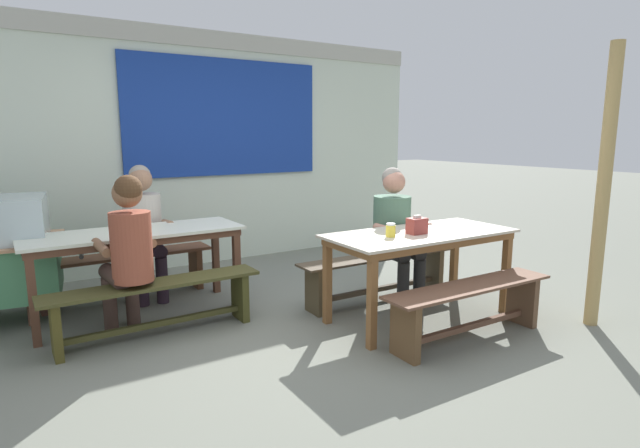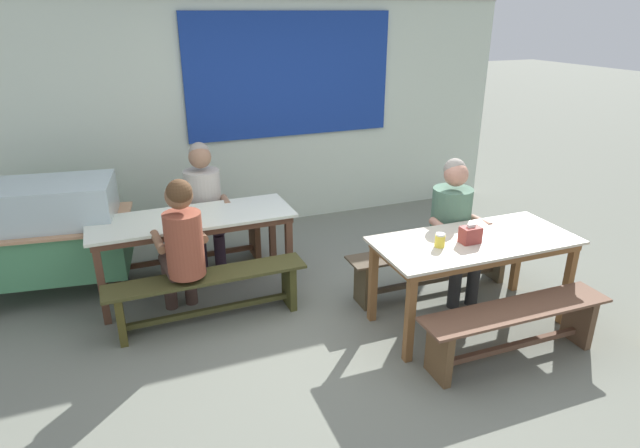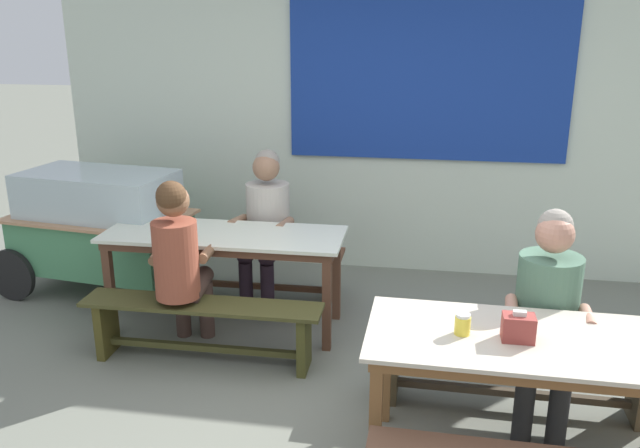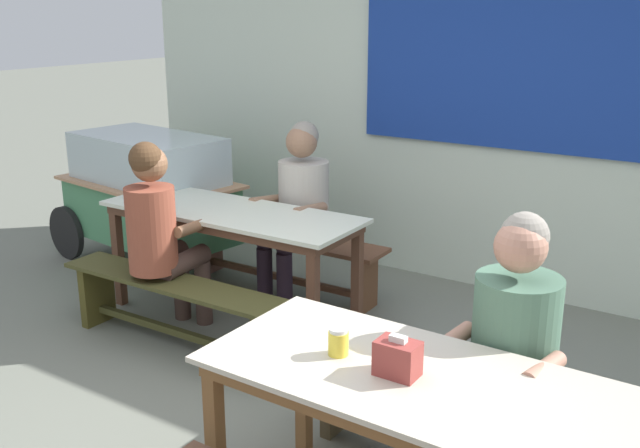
{
  "view_description": "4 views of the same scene",
  "coord_description": "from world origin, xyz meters",
  "views": [
    {
      "loc": [
        -2.06,
        -3.37,
        1.58
      ],
      "look_at": [
        0.29,
        0.31,
        0.79
      ],
      "focal_mm": 28.26,
      "sensor_mm": 36.0,
      "label": 1
    },
    {
      "loc": [
        -1.69,
        -3.46,
        2.46
      ],
      "look_at": [
        -0.22,
        0.23,
        0.86
      ],
      "focal_mm": 29.74,
      "sensor_mm": 36.0,
      "label": 2
    },
    {
      "loc": [
        0.34,
        -3.3,
        2.24
      ],
      "look_at": [
        -0.33,
        0.62,
        1.0
      ],
      "focal_mm": 36.05,
      "sensor_mm": 36.0,
      "label": 3
    },
    {
      "loc": [
        1.88,
        -2.49,
        2.05
      ],
      "look_at": [
        -0.23,
        0.75,
        0.88
      ],
      "focal_mm": 40.9,
      "sensor_mm": 36.0,
      "label": 4
    }
  ],
  "objects": [
    {
      "name": "food_cart",
      "position": [
        -2.39,
        1.54,
        0.61
      ],
      "size": [
        1.85,
        1.05,
        1.07
      ],
      "color": "#4A8E5E",
      "rests_on": "ground_plane"
    },
    {
      "name": "dining_table_far",
      "position": [
        -1.13,
        1.05,
        0.68
      ],
      "size": [
        1.8,
        0.66,
        0.76
      ],
      "color": "silver",
      "rests_on": "ground_plane"
    },
    {
      "name": "person_center_facing",
      "position": [
        -0.93,
        1.56,
        0.74
      ],
      "size": [
        0.49,
        0.57,
        1.29
      ],
      "color": "#2A1E29",
      "rests_on": "ground_plane"
    },
    {
      "name": "bench_far_front",
      "position": [
        -1.12,
        0.49,
        0.3
      ],
      "size": [
        1.66,
        0.31,
        0.44
      ],
      "color": "#3F3E1D",
      "rests_on": "ground_plane"
    },
    {
      "name": "condiment_jar",
      "position": [
        0.55,
        -0.32,
        0.81
      ],
      "size": [
        0.08,
        0.08,
        0.11
      ],
      "color": "yellow",
      "rests_on": "dining_table_near"
    },
    {
      "name": "ground_plane",
      "position": [
        0.0,
        0.0,
        0.0
      ],
      "size": [
        40.0,
        40.0,
        0.0
      ],
      "primitive_type": "plane",
      "color": "slate"
    },
    {
      "name": "person_left_back_turned",
      "position": [
        -1.28,
        0.56,
        0.73
      ],
      "size": [
        0.44,
        0.58,
        1.28
      ],
      "color": "#47322B",
      "rests_on": "ground_plane"
    },
    {
      "name": "bench_near_back",
      "position": [
        0.91,
        0.25,
        0.28
      ],
      "size": [
        1.67,
        0.31,
        0.44
      ],
      "color": "#483C2C",
      "rests_on": "ground_plane"
    },
    {
      "name": "tissue_box",
      "position": [
        0.82,
        -0.35,
        0.83
      ],
      "size": [
        0.16,
        0.11,
        0.16
      ],
      "color": "#943833",
      "rests_on": "dining_table_near"
    },
    {
      "name": "dining_table_near",
      "position": [
        0.9,
        -0.31,
        0.68
      ],
      "size": [
        1.66,
        0.76,
        0.76
      ],
      "color": "beige",
      "rests_on": "ground_plane"
    },
    {
      "name": "bench_far_back",
      "position": [
        -1.13,
        1.61,
        0.3
      ],
      "size": [
        1.66,
        0.33,
        0.44
      ],
      "color": "brown",
      "rests_on": "ground_plane"
    },
    {
      "name": "person_right_near_table",
      "position": [
        1.05,
        0.19,
        0.72
      ],
      "size": [
        0.49,
        0.57,
        1.27
      ],
      "color": "#242425",
      "rests_on": "ground_plane"
    },
    {
      "name": "backdrop_wall",
      "position": [
        0.01,
        2.56,
        1.46
      ],
      "size": [
        6.16,
        0.23,
        2.77
      ],
      "color": "silver",
      "rests_on": "ground_plane"
    }
  ]
}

